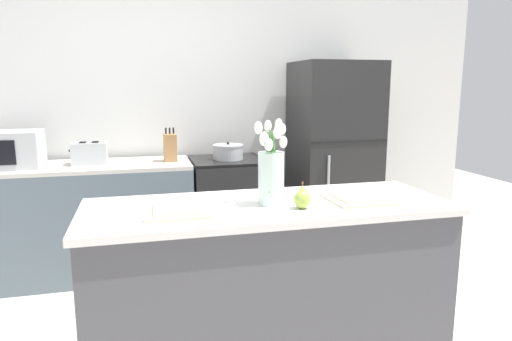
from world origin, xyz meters
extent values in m
cube|color=silver|center=(0.00, 2.00, 1.35)|extent=(5.20, 0.08, 2.70)
cube|color=#4C4C51|center=(0.00, 0.00, 0.45)|extent=(1.76, 0.62, 0.89)
cube|color=silver|center=(0.00, 0.00, 0.91)|extent=(1.80, 0.66, 0.03)
cube|color=slate|center=(-1.06, 1.60, 0.44)|extent=(1.68, 0.60, 0.87)
cube|color=beige|center=(-1.06, 1.60, 0.89)|extent=(1.68, 0.60, 0.03)
cube|color=black|center=(0.10, 1.60, 0.44)|extent=(0.60, 0.60, 0.88)
cube|color=black|center=(0.10, 1.60, 0.89)|extent=(0.60, 0.60, 0.02)
cube|color=black|center=(0.10, 1.30, 0.41)|extent=(0.42, 0.01, 0.29)
cube|color=black|center=(1.05, 1.60, 0.85)|extent=(0.68, 0.64, 1.70)
cube|color=black|center=(1.05, 1.28, 1.06)|extent=(0.67, 0.01, 0.01)
cylinder|color=#B2B5B7|center=(0.86, 1.26, 0.58)|extent=(0.02, 0.02, 0.74)
cylinder|color=silver|center=(0.01, -0.02, 1.06)|extent=(0.13, 0.13, 0.26)
cylinder|color=#4C9342|center=(0.04, -0.02, 1.14)|extent=(0.06, 0.01, 0.28)
ellipsoid|color=white|center=(0.06, -0.02, 1.30)|extent=(0.04, 0.04, 0.06)
cylinder|color=#4C9342|center=(0.02, -0.01, 1.15)|extent=(0.06, 0.04, 0.30)
ellipsoid|color=white|center=(0.05, 0.01, 1.32)|extent=(0.04, 0.04, 0.06)
cylinder|color=#4C9342|center=(0.01, 0.01, 1.14)|extent=(0.01, 0.10, 0.29)
ellipsoid|color=white|center=(0.01, 0.06, 1.31)|extent=(0.04, 0.04, 0.06)
cylinder|color=#4C9342|center=(0.00, 0.00, 1.11)|extent=(0.04, 0.07, 0.23)
ellipsoid|color=white|center=(-0.02, 0.03, 1.24)|extent=(0.03, 0.03, 0.05)
cylinder|color=#4C9342|center=(-0.01, -0.01, 1.14)|extent=(0.08, 0.05, 0.28)
ellipsoid|color=white|center=(-0.05, 0.01, 1.30)|extent=(0.04, 0.04, 0.06)
cylinder|color=#4C9342|center=(-0.02, -0.03, 1.11)|extent=(0.04, 0.02, 0.24)
ellipsoid|color=white|center=(-0.03, -0.03, 1.25)|extent=(0.05, 0.05, 0.07)
cylinder|color=#4C9342|center=(0.00, -0.04, 1.11)|extent=(0.04, 0.08, 0.21)
ellipsoid|color=white|center=(-0.02, -0.08, 1.23)|extent=(0.04, 0.04, 0.06)
cylinder|color=#4C9342|center=(0.02, -0.05, 1.13)|extent=(0.02, 0.04, 0.27)
ellipsoid|color=white|center=(0.02, -0.07, 1.29)|extent=(0.04, 0.04, 0.06)
cylinder|color=#4C9342|center=(0.02, -0.03, 1.11)|extent=(0.08, 0.07, 0.22)
ellipsoid|color=white|center=(0.05, -0.06, 1.24)|extent=(0.04, 0.04, 0.06)
ellipsoid|color=#9EBC47|center=(0.13, -0.13, 0.97)|extent=(0.08, 0.08, 0.09)
cone|color=#9EBC47|center=(0.13, -0.13, 1.03)|extent=(0.04, 0.04, 0.04)
cylinder|color=brown|center=(0.13, -0.13, 1.05)|extent=(0.01, 0.01, 0.02)
cube|color=beige|center=(-0.45, -0.05, 0.94)|extent=(0.30, 0.30, 0.01)
cube|color=silver|center=(-0.45, -0.05, 0.95)|extent=(0.21, 0.21, 0.01)
cube|color=beige|center=(0.45, -0.05, 0.94)|extent=(0.30, 0.30, 0.01)
cube|color=silver|center=(0.45, -0.05, 0.95)|extent=(0.21, 0.21, 0.01)
cube|color=#B7BABC|center=(-0.98, 1.61, 0.99)|extent=(0.26, 0.18, 0.17)
cube|color=black|center=(-1.03, 1.61, 1.07)|extent=(0.05, 0.11, 0.01)
cube|color=black|center=(-0.94, 1.61, 1.07)|extent=(0.05, 0.11, 0.01)
cube|color=black|center=(-1.12, 1.61, 1.01)|extent=(0.02, 0.02, 0.02)
cylinder|color=#B2B5B7|center=(0.10, 1.58, 0.96)|extent=(0.25, 0.25, 0.11)
cylinder|color=#B2B5B7|center=(0.10, 1.58, 1.02)|extent=(0.25, 0.25, 0.01)
sphere|color=black|center=(0.10, 1.58, 1.04)|extent=(0.02, 0.02, 0.02)
cube|color=#B7BABC|center=(-1.56, 1.60, 1.04)|extent=(0.48, 0.36, 0.27)
cube|color=#A37547|center=(-0.37, 1.60, 1.01)|extent=(0.10, 0.14, 0.22)
cylinder|color=black|center=(-0.40, 1.60, 1.15)|extent=(0.01, 0.01, 0.05)
cylinder|color=black|center=(-0.37, 1.60, 1.15)|extent=(0.01, 0.01, 0.05)
cylinder|color=black|center=(-0.34, 1.60, 1.15)|extent=(0.01, 0.01, 0.05)
camera|label=1|loc=(-0.60, -2.10, 1.50)|focal=32.00mm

